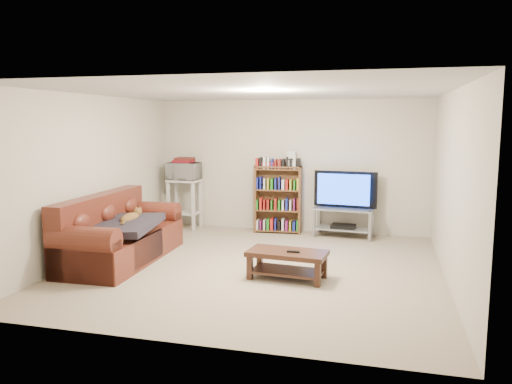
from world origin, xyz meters
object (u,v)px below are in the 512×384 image
(sofa, at_px, (117,238))
(tv_stand, at_px, (343,217))
(bookshelf, at_px, (278,198))
(coffee_table, at_px, (287,259))

(sofa, distance_m, tv_stand, 3.85)
(tv_stand, bearing_deg, bookshelf, -177.12)
(sofa, height_order, coffee_table, sofa)
(coffee_table, relative_size, tv_stand, 0.98)
(sofa, height_order, bookshelf, bookshelf)
(sofa, relative_size, tv_stand, 2.13)
(sofa, bearing_deg, tv_stand, 35.72)
(tv_stand, bearing_deg, sofa, -137.13)
(bookshelf, bearing_deg, tv_stand, -6.51)
(coffee_table, bearing_deg, tv_stand, 84.17)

